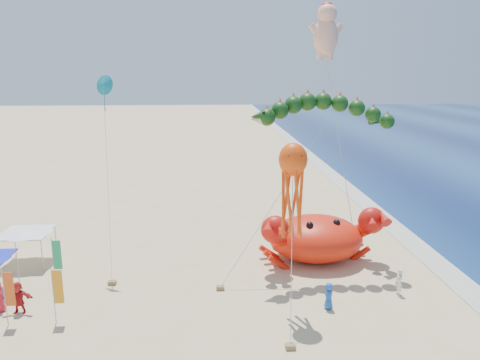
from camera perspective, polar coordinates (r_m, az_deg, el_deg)
name	(u,v)px	position (r m, az deg, el deg)	size (l,w,h in m)	color
ground	(274,287)	(30.18, 4.14, -12.93)	(320.00, 320.00, 0.00)	#D1B784
foam_strip	(459,282)	(33.88, 25.11, -11.18)	(320.00, 320.00, 0.00)	silver
crab_inflatable	(316,237)	(33.93, 9.27, -6.83)	(9.07, 6.78, 3.98)	red
dragon_kite	(324,116)	(30.81, 10.18, 7.73)	(12.02, 5.20, 11.54)	#10360E
cherub_kite	(326,30)	(38.35, 10.47, 17.53)	(2.99, 5.99, 18.36)	#FFB89B
octopus_kite	(292,184)	(25.26, 6.41, -0.45)	(1.64, 4.89, 9.57)	#E8460C
canopy_white	(26,230)	(36.01, -24.64, -5.55)	(3.51, 3.51, 2.71)	gray
feather_flags	(19,274)	(29.79, -25.39, -10.36)	(7.64, 4.68, 3.20)	gray
beachgoers	(56,283)	(30.76, -21.55, -11.56)	(28.10, 7.37, 1.86)	#327A28
small_kites	(15,163)	(31.71, -25.70, 1.85)	(10.91, 8.03, 13.05)	#FF1C69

